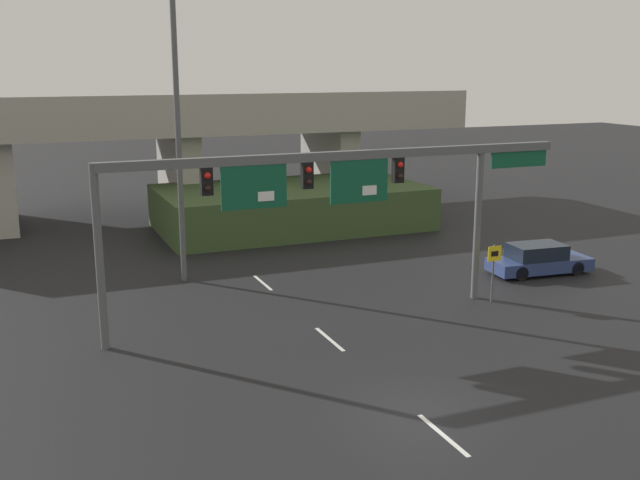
# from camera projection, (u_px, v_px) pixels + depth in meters

# --- Properties ---
(ground_plane) EXTENTS (160.00, 160.00, 0.00)m
(ground_plane) POSITION_uv_depth(u_px,v_px,m) (415.00, 411.00, 20.46)
(ground_plane) COLOR black
(lane_markings) EXTENTS (0.14, 32.03, 0.01)m
(lane_markings) POSITION_uv_depth(u_px,v_px,m) (263.00, 283.00, 32.48)
(lane_markings) COLOR silver
(lane_markings) RESTS_ON ground
(signal_gantry) EXTENTS (17.86, 0.44, 6.22)m
(signal_gantry) POSITION_uv_depth(u_px,v_px,m) (334.00, 183.00, 26.87)
(signal_gantry) COLOR #515456
(signal_gantry) RESTS_ON ground
(speed_limit_sign) EXTENTS (0.60, 0.11, 2.36)m
(speed_limit_sign) POSITION_uv_depth(u_px,v_px,m) (494.00, 265.00, 29.46)
(speed_limit_sign) COLOR #4C4C4C
(speed_limit_sign) RESTS_ON ground
(highway_light_pole_near) EXTENTS (0.70, 0.36, 13.57)m
(highway_light_pole_near) POSITION_uv_depth(u_px,v_px,m) (177.00, 116.00, 31.21)
(highway_light_pole_near) COLOR #515456
(highway_light_pole_near) RESTS_ON ground
(overpass_bridge) EXTENTS (36.24, 8.79, 7.60)m
(overpass_bridge) POSITION_uv_depth(u_px,v_px,m) (177.00, 132.00, 46.32)
(overpass_bridge) COLOR #A39E93
(overpass_bridge) RESTS_ON ground
(grass_embankment) EXTENTS (15.06, 8.11, 2.40)m
(grass_embankment) POSITION_uv_depth(u_px,v_px,m) (292.00, 207.00, 43.25)
(grass_embankment) COLOR #384C28
(grass_embankment) RESTS_ON ground
(parked_sedan_near_right) EXTENTS (4.75, 2.16, 1.38)m
(parked_sedan_near_right) POSITION_uv_depth(u_px,v_px,m) (538.00, 260.00, 33.78)
(parked_sedan_near_right) COLOR navy
(parked_sedan_near_right) RESTS_ON ground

